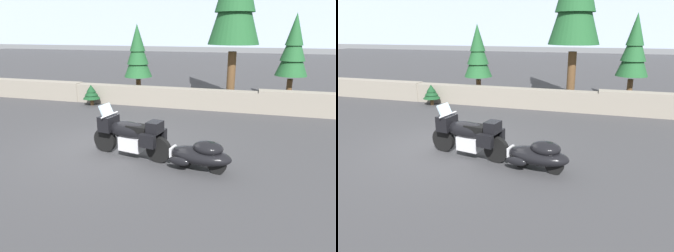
% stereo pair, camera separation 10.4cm
% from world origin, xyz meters
% --- Properties ---
extents(ground_plane, '(80.00, 80.00, 0.00)m').
position_xyz_m(ground_plane, '(0.00, 0.00, 0.00)').
color(ground_plane, '#38383A').
extents(stone_guard_wall, '(24.00, 0.62, 0.92)m').
position_xyz_m(stone_guard_wall, '(0.18, 5.19, 0.43)').
color(stone_guard_wall, gray).
rests_on(stone_guard_wall, ground).
extents(distant_ridgeline, '(240.00, 80.00, 16.00)m').
position_xyz_m(distant_ridgeline, '(0.00, 95.16, 8.00)').
color(distant_ridgeline, '#99A8BF').
rests_on(distant_ridgeline, ground).
extents(touring_motorcycle, '(2.30, 1.00, 1.33)m').
position_xyz_m(touring_motorcycle, '(0.81, -0.43, 0.62)').
color(touring_motorcycle, black).
rests_on(touring_motorcycle, ground).
extents(car_shaped_trailer, '(2.23, 0.98, 0.76)m').
position_xyz_m(car_shaped_trailer, '(2.72, -0.79, 0.41)').
color(car_shaped_trailer, black).
rests_on(car_shaped_trailer, ground).
extents(pine_tree_secondary, '(1.36, 1.36, 3.90)m').
position_xyz_m(pine_tree_secondary, '(5.30, 7.11, 2.44)').
color(pine_tree_secondary, brown).
rests_on(pine_tree_secondary, ground).
extents(pine_tree_far_right, '(1.27, 1.27, 3.46)m').
position_xyz_m(pine_tree_far_right, '(-1.39, 5.98, 2.17)').
color(pine_tree_far_right, brown).
rests_on(pine_tree_far_right, ground).
extents(pine_sapling_near, '(0.75, 0.75, 0.91)m').
position_xyz_m(pine_sapling_near, '(-3.06, 4.53, 0.57)').
color(pine_sapling_near, brown).
rests_on(pine_sapling_near, ground).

